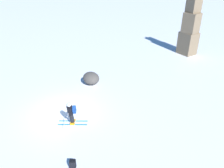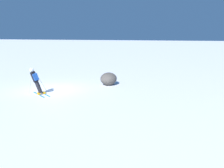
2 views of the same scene
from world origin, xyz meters
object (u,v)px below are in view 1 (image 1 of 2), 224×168
object	(u,v)px
spare_backpack	(73,164)
skier	(71,112)
exposed_boulder_0	(91,78)
rock_pillar	(190,28)

from	to	relation	value
spare_backpack	skier	bearing A→B (deg)	100.20
skier	exposed_boulder_0	world-z (taller)	skier
rock_pillar	spare_backpack	world-z (taller)	rock_pillar
rock_pillar	exposed_boulder_0	distance (m)	12.71
skier	exposed_boulder_0	distance (m)	5.70
spare_backpack	exposed_boulder_0	xyz separation A→B (m)	(-7.35, 4.82, 0.25)
rock_pillar	spare_backpack	bearing A→B (deg)	-64.95
skier	exposed_boulder_0	size ratio (longest dim) A/B	1.24
rock_pillar	spare_backpack	xyz separation A→B (m)	(8.08, -17.28, -2.65)
spare_backpack	exposed_boulder_0	distance (m)	8.79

